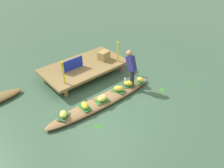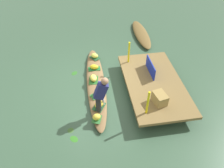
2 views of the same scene
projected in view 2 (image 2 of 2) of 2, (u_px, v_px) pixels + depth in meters
canal_water at (96, 85)px, 7.49m from camera, size 40.00×40.00×0.00m
dock_platform at (154, 83)px, 7.04m from camera, size 3.20×1.80×0.42m
vendor_boat at (96, 84)px, 7.43m from camera, size 4.09×0.73×0.18m
moored_boat at (141, 34)px, 9.89m from camera, size 2.55×0.63×0.20m
leaf_mat_0 at (97, 95)px, 6.89m from camera, size 0.42×0.50×0.01m
banana_bunch_0 at (97, 93)px, 6.83m from camera, size 0.36×0.36×0.18m
leaf_mat_1 at (94, 69)px, 7.88m from camera, size 0.24×0.44×0.01m
banana_bunch_1 at (94, 67)px, 7.82m from camera, size 0.26×0.35×0.17m
leaf_mat_2 at (99, 106)px, 6.54m from camera, size 0.50×0.47×0.01m
banana_bunch_2 at (99, 104)px, 6.48m from camera, size 0.37×0.37×0.18m
leaf_mat_3 at (97, 119)px, 6.19m from camera, size 0.38×0.34×0.01m
banana_bunch_3 at (97, 117)px, 6.12m from camera, size 0.22×0.25×0.19m
leaf_mat_4 at (94, 80)px, 7.42m from camera, size 0.49×0.36×0.01m
banana_bunch_4 at (93, 78)px, 7.36m from camera, size 0.34×0.25×0.18m
leaf_mat_5 at (95, 58)px, 8.39m from camera, size 0.47×0.44×0.01m
banana_bunch_5 at (95, 56)px, 8.33m from camera, size 0.32×0.35×0.18m
vendor_person at (101, 93)px, 5.97m from camera, size 0.20×0.44×1.24m
water_bottle at (103, 102)px, 6.50m from camera, size 0.06×0.06×0.26m
market_banner at (151, 67)px, 7.22m from camera, size 0.89×0.05×0.43m
railing_post_west at (129, 52)px, 7.53m from camera, size 0.06×0.06×0.82m
railing_post_east at (148, 103)px, 5.79m from camera, size 0.06×0.06×0.82m
produce_crate at (160, 98)px, 6.23m from camera, size 0.50×0.41×0.35m
drifting_plant_0 at (74, 73)px, 7.98m from camera, size 0.32×0.31×0.01m
drifting_plant_1 at (74, 139)px, 5.91m from camera, size 0.31×0.30×0.01m
drifting_plant_2 at (71, 130)px, 6.12m from camera, size 0.25×0.25×0.01m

